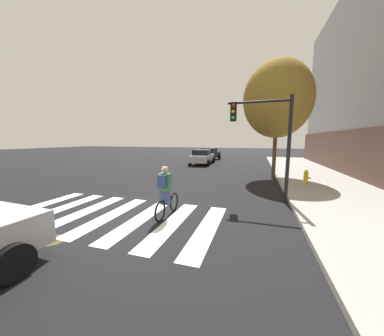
% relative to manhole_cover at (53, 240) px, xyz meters
% --- Properties ---
extents(ground_plane, '(120.00, 120.00, 0.00)m').
position_rel_manhole_cover_xyz_m(ground_plane, '(0.60, 1.87, -0.00)').
color(ground_plane, black).
extents(crosswalk_stripes, '(7.15, 3.66, 0.01)m').
position_rel_manhole_cover_xyz_m(crosswalk_stripes, '(0.25, 1.87, 0.00)').
color(crosswalk_stripes, silver).
rests_on(crosswalk_stripes, ground).
extents(manhole_cover, '(0.64, 0.64, 0.01)m').
position_rel_manhole_cover_xyz_m(manhole_cover, '(0.00, 0.00, 0.00)').
color(manhole_cover, '#473D1E').
rests_on(manhole_cover, ground).
extents(sedan_mid, '(2.17, 4.44, 1.51)m').
position_rel_manhole_cover_xyz_m(sedan_mid, '(-0.58, 16.77, 0.78)').
color(sedan_mid, '#B7B7BC').
rests_on(sedan_mid, ground).
extents(sedan_far, '(2.29, 4.47, 1.50)m').
position_rel_manhole_cover_xyz_m(sedan_far, '(-0.83, 21.23, 0.77)').
color(sedan_far, black).
rests_on(sedan_far, ground).
extents(cyclist, '(0.37, 1.71, 1.69)m').
position_rel_manhole_cover_xyz_m(cyclist, '(2.06, 2.30, 0.84)').
color(cyclist, black).
rests_on(cyclist, ground).
extents(traffic_light_near, '(2.47, 0.28, 4.20)m').
position_rel_manhole_cover_xyz_m(traffic_light_near, '(5.15, 5.18, 2.86)').
color(traffic_light_near, black).
rests_on(traffic_light_near, ground).
extents(fire_hydrant, '(0.33, 0.22, 0.78)m').
position_rel_manhole_cover_xyz_m(fire_hydrant, '(7.34, 8.47, 0.53)').
color(fire_hydrant, gold).
rests_on(fire_hydrant, sidewalk).
extents(street_tree_near, '(4.19, 4.19, 7.46)m').
position_rel_manhole_cover_xyz_m(street_tree_near, '(5.89, 10.74, 5.04)').
color(street_tree_near, '#4C3823').
rests_on(street_tree_near, ground).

